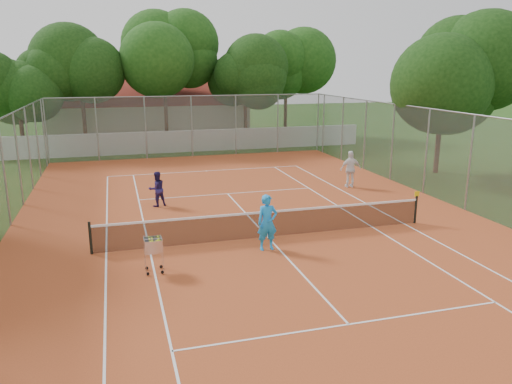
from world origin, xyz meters
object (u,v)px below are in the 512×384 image
object	(u,v)px
ball_hopper	(154,254)
player_far_left	(157,189)
player_far_right	(351,169)
tennis_net	(268,224)
clubhouse	(148,109)
player_near	(267,222)

from	to	relation	value
ball_hopper	player_far_left	bearing A→B (deg)	90.72
player_far_right	ball_hopper	xyz separation A→B (m)	(-10.29, -8.09, -0.34)
tennis_net	player_far_right	world-z (taller)	player_far_right
clubhouse	player_near	bearing A→B (deg)	-86.91
player_far_right	ball_hopper	bearing A→B (deg)	42.58
clubhouse	ball_hopper	world-z (taller)	clubhouse
tennis_net	ball_hopper	world-z (taller)	ball_hopper
ball_hopper	clubhouse	bearing A→B (deg)	92.66
clubhouse	player_far_right	bearing A→B (deg)	-70.37
player_far_left	ball_hopper	xyz separation A→B (m)	(-0.73, -7.18, -0.19)
player_near	player_far_right	distance (m)	9.74
clubhouse	player_near	size ratio (longest dim) A/B	8.86
tennis_net	ball_hopper	bearing A→B (deg)	-153.64
clubhouse	player_far_right	world-z (taller)	clubhouse
tennis_net	ball_hopper	distance (m)	4.59
tennis_net	player_near	bearing A→B (deg)	-107.96
player_far_left	player_far_right	distance (m)	9.60
player_near	ball_hopper	size ratio (longest dim) A/B	1.63
player_near	player_far_left	size ratio (longest dim) A/B	1.22
player_near	player_far_right	bearing A→B (deg)	47.44
clubhouse	ball_hopper	xyz separation A→B (m)	(-2.11, -31.04, -1.61)
tennis_net	clubhouse	distance (m)	29.12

